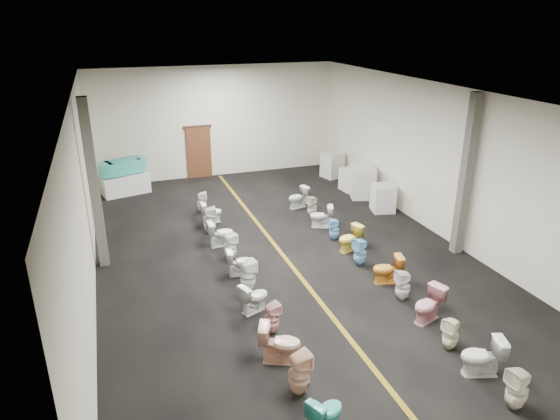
{
  "coord_description": "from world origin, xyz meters",
  "views": [
    {
      "loc": [
        -4.27,
        -11.99,
        6.3
      ],
      "look_at": [
        0.3,
        1.0,
        0.93
      ],
      "focal_mm": 32.0,
      "sensor_mm": 36.0,
      "label": 1
    }
  ],
  "objects_px": {
    "bathtub": "(123,166)",
    "toilet_left_5": "(248,276)",
    "appliance_crate_a": "(383,198)",
    "toilet_left_4": "(254,297)",
    "toilet_left_11": "(202,202)",
    "toilet_right_2": "(451,334)",
    "toilet_left_0": "(326,413)",
    "toilet_left_2": "(280,343)",
    "toilet_right_5": "(387,269)",
    "display_table": "(125,184)",
    "toilet_left_6": "(240,262)",
    "toilet_left_9": "(209,220)",
    "toilet_right_4": "(403,285)",
    "toilet_right_11": "(298,198)",
    "appliance_crate_c": "(352,180)",
    "toilet_right_7": "(350,238)",
    "toilet_right_8": "(334,229)",
    "toilet_right_3": "(429,305)",
    "toilet_left_3": "(272,318)",
    "toilet_left_10": "(211,212)",
    "toilet_right_10": "(312,206)",
    "appliance_crate_b": "(363,182)",
    "toilet_left_8": "(221,233)",
    "toilet_right_1": "(482,357)",
    "toilet_left_7": "(230,247)",
    "appliance_crate_d": "(332,165)",
    "toilet_right_9": "(321,216)",
    "toilet_left_1": "(299,374)",
    "toilet_right_6": "(360,252)",
    "toilet_right_0": "(517,389)"
  },
  "relations": [
    {
      "from": "appliance_crate_a",
      "to": "toilet_left_4",
      "type": "height_order",
      "value": "appliance_crate_a"
    },
    {
      "from": "toilet_right_3",
      "to": "toilet_right_8",
      "type": "relative_size",
      "value": 1.17
    },
    {
      "from": "display_table",
      "to": "toilet_left_6",
      "type": "bearing_deg",
      "value": -72.32
    },
    {
      "from": "appliance_crate_d",
      "to": "toilet_right_9",
      "type": "distance_m",
      "value": 5.38
    },
    {
      "from": "toilet_left_3",
      "to": "toilet_left_6",
      "type": "height_order",
      "value": "toilet_left_3"
    },
    {
      "from": "appliance_crate_a",
      "to": "toilet_left_0",
      "type": "xyz_separation_m",
      "value": [
        -5.89,
        -8.31,
        -0.13
      ]
    },
    {
      "from": "toilet_left_11",
      "to": "toilet_right_2",
      "type": "xyz_separation_m",
      "value": [
        3.24,
        -9.19,
        0.0
      ]
    },
    {
      "from": "toilet_left_2",
      "to": "toilet_right_5",
      "type": "bearing_deg",
      "value": -36.25
    },
    {
      "from": "appliance_crate_c",
      "to": "toilet_left_4",
      "type": "distance_m",
      "value": 9.13
    },
    {
      "from": "toilet_right_7",
      "to": "toilet_right_8",
      "type": "bearing_deg",
      "value": 170.79
    },
    {
      "from": "bathtub",
      "to": "toilet_left_10",
      "type": "xyz_separation_m",
      "value": [
        2.47,
        -3.89,
        -0.73
      ]
    },
    {
      "from": "toilet_right_11",
      "to": "toilet_left_11",
      "type": "bearing_deg",
      "value": -116.15
    },
    {
      "from": "toilet_left_7",
      "to": "appliance_crate_d",
      "type": "bearing_deg",
      "value": -62.33
    },
    {
      "from": "toilet_right_11",
      "to": "appliance_crate_d",
      "type": "bearing_deg",
      "value": 123.96
    },
    {
      "from": "toilet_left_6",
      "to": "toilet_right_3",
      "type": "distance_m",
      "value": 4.78
    },
    {
      "from": "bathtub",
      "to": "toilet_left_5",
      "type": "xyz_separation_m",
      "value": [
        2.39,
        -8.51,
        -0.65
      ]
    },
    {
      "from": "toilet_left_2",
      "to": "toilet_right_6",
      "type": "relative_size",
      "value": 1.05
    },
    {
      "from": "toilet_left_9",
      "to": "toilet_left_11",
      "type": "distance_m",
      "value": 1.86
    },
    {
      "from": "toilet_left_4",
      "to": "toilet_right_11",
      "type": "distance_m",
      "value": 6.7
    },
    {
      "from": "toilet_left_9",
      "to": "toilet_right_4",
      "type": "relative_size",
      "value": 1.1
    },
    {
      "from": "bathtub",
      "to": "appliance_crate_d",
      "type": "bearing_deg",
      "value": -26.61
    },
    {
      "from": "toilet_left_1",
      "to": "toilet_left_5",
      "type": "distance_m",
      "value": 3.72
    },
    {
      "from": "toilet_left_11",
      "to": "toilet_right_8",
      "type": "height_order",
      "value": "toilet_left_11"
    },
    {
      "from": "toilet_right_1",
      "to": "toilet_right_0",
      "type": "bearing_deg",
      "value": 16.66
    },
    {
      "from": "appliance_crate_a",
      "to": "toilet_right_1",
      "type": "bearing_deg",
      "value": -107.91
    },
    {
      "from": "toilet_right_7",
      "to": "toilet_right_8",
      "type": "relative_size",
      "value": 1.1
    },
    {
      "from": "toilet_right_2",
      "to": "toilet_left_8",
      "type": "bearing_deg",
      "value": -174.38
    },
    {
      "from": "toilet_left_9",
      "to": "toilet_right_10",
      "type": "distance_m",
      "value": 3.51
    },
    {
      "from": "toilet_right_5",
      "to": "toilet_right_0",
      "type": "bearing_deg",
      "value": 11.02
    },
    {
      "from": "toilet_left_5",
      "to": "toilet_left_0",
      "type": "bearing_deg",
      "value": 167.97
    },
    {
      "from": "toilet_left_9",
      "to": "toilet_right_1",
      "type": "height_order",
      "value": "toilet_left_9"
    },
    {
      "from": "toilet_left_1",
      "to": "toilet_left_11",
      "type": "relative_size",
      "value": 1.2
    },
    {
      "from": "toilet_right_7",
      "to": "toilet_right_3",
      "type": "bearing_deg",
      "value": -15.97
    },
    {
      "from": "appliance_crate_a",
      "to": "toilet_right_5",
      "type": "xyz_separation_m",
      "value": [
        -2.45,
        -4.42,
        -0.09
      ]
    },
    {
      "from": "toilet_left_0",
      "to": "toilet_right_11",
      "type": "height_order",
      "value": "toilet_right_11"
    },
    {
      "from": "toilet_right_5",
      "to": "toilet_right_10",
      "type": "xyz_separation_m",
      "value": [
        -0.06,
        4.71,
        -0.0
      ]
    },
    {
      "from": "toilet_left_9",
      "to": "toilet_right_6",
      "type": "bearing_deg",
      "value": -132.61
    },
    {
      "from": "toilet_left_8",
      "to": "toilet_right_5",
      "type": "distance_m",
      "value": 4.94
    },
    {
      "from": "bathtub",
      "to": "toilet_right_9",
      "type": "relative_size",
      "value": 2.41
    },
    {
      "from": "appliance_crate_c",
      "to": "toilet_left_2",
      "type": "distance_m",
      "value": 10.63
    },
    {
      "from": "appliance_crate_b",
      "to": "toilet_right_2",
      "type": "height_order",
      "value": "appliance_crate_b"
    },
    {
      "from": "bathtub",
      "to": "toilet_left_10",
      "type": "bearing_deg",
      "value": -79.16
    },
    {
      "from": "toilet_left_5",
      "to": "toilet_right_4",
      "type": "height_order",
      "value": "toilet_left_5"
    },
    {
      "from": "appliance_crate_c",
      "to": "toilet_right_10",
      "type": "relative_size",
      "value": 1.14
    },
    {
      "from": "toilet_left_8",
      "to": "toilet_right_2",
      "type": "bearing_deg",
      "value": -154.41
    },
    {
      "from": "toilet_left_6",
      "to": "toilet_left_3",
      "type": "bearing_deg",
      "value": -174.93
    },
    {
      "from": "toilet_left_3",
      "to": "toilet_right_2",
      "type": "relative_size",
      "value": 1.0
    },
    {
      "from": "appliance_crate_b",
      "to": "toilet_right_1",
      "type": "xyz_separation_m",
      "value": [
        -2.6,
        -9.51,
        -0.18
      ]
    },
    {
      "from": "toilet_left_11",
      "to": "appliance_crate_c",
      "type": "bearing_deg",
      "value": -69.76
    },
    {
      "from": "toilet_left_5",
      "to": "toilet_right_3",
      "type": "bearing_deg",
      "value": -138.41
    }
  ]
}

